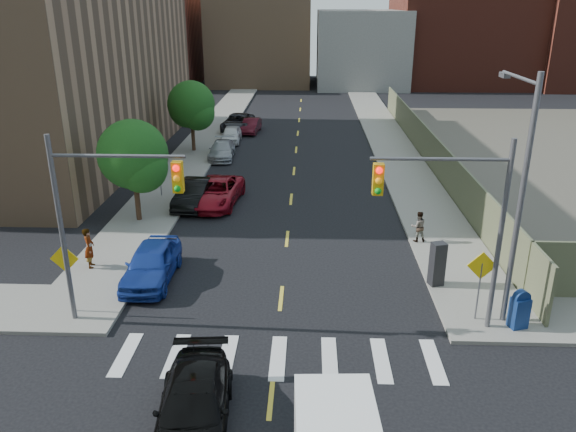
# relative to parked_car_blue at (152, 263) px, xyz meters

# --- Properties ---
(sidewalk_nw) EXTENTS (3.50, 73.00, 0.15)m
(sidewalk_nw) POSITION_rel_parked_car_blue_xyz_m (-2.25, 32.15, -0.71)
(sidewalk_nw) COLOR gray
(sidewalk_nw) RESTS_ON ground
(sidewalk_ne) EXTENTS (3.50, 73.00, 0.15)m
(sidewalk_ne) POSITION_rel_parked_car_blue_xyz_m (13.25, 32.15, -0.71)
(sidewalk_ne) COLOR gray
(sidewalk_ne) RESTS_ON ground
(fence_north) EXTENTS (0.12, 44.00, 2.50)m
(fence_north) POSITION_rel_parked_car_blue_xyz_m (15.10, 18.65, 0.46)
(fence_north) COLOR #565F42
(fence_north) RESTS_ON ground
(bg_bldg_west) EXTENTS (14.00, 18.00, 12.00)m
(bg_bldg_west) POSITION_rel_parked_car_blue_xyz_m (-16.50, 60.65, 5.21)
(bg_bldg_west) COLOR #592319
(bg_bldg_west) RESTS_ON ground
(bg_bldg_midwest) EXTENTS (14.00, 16.00, 15.00)m
(bg_bldg_midwest) POSITION_rel_parked_car_blue_xyz_m (-0.50, 62.65, 6.71)
(bg_bldg_midwest) COLOR #8C6B4C
(bg_bldg_midwest) RESTS_ON ground
(bg_bldg_center) EXTENTS (12.00, 16.00, 10.00)m
(bg_bldg_center) POSITION_rel_parked_car_blue_xyz_m (13.50, 60.65, 4.21)
(bg_bldg_center) COLOR gray
(bg_bldg_center) RESTS_ON ground
(bg_bldg_east) EXTENTS (18.00, 18.00, 16.00)m
(bg_bldg_east) POSITION_rel_parked_car_blue_xyz_m (27.50, 62.65, 7.21)
(bg_bldg_east) COLOR #592319
(bg_bldg_east) RESTS_ON ground
(signal_nw) EXTENTS (4.59, 0.30, 7.00)m
(signal_nw) POSITION_rel_parked_car_blue_xyz_m (-0.48, -3.35, 3.74)
(signal_nw) COLOR #59595E
(signal_nw) RESTS_ON ground
(signal_ne) EXTENTS (4.59, 0.30, 7.00)m
(signal_ne) POSITION_rel_parked_car_blue_xyz_m (11.48, -3.35, 3.74)
(signal_ne) COLOR #59595E
(signal_ne) RESTS_ON ground
(streetlight_ne) EXTENTS (0.25, 3.70, 9.00)m
(streetlight_ne) POSITION_rel_parked_car_blue_xyz_m (13.70, -2.45, 4.43)
(streetlight_ne) COLOR #59595E
(streetlight_ne) RESTS_ON ground
(warn_sign_nw) EXTENTS (1.06, 0.06, 2.83)m
(warn_sign_nw) POSITION_rel_parked_car_blue_xyz_m (-2.30, -2.85, 1.21)
(warn_sign_nw) COLOR #59595E
(warn_sign_nw) RESTS_ON ground
(warn_sign_ne) EXTENTS (1.06, 0.06, 2.83)m
(warn_sign_ne) POSITION_rel_parked_car_blue_xyz_m (12.70, -2.85, 1.21)
(warn_sign_ne) COLOR #59595E
(warn_sign_ne) RESTS_ON ground
(warn_sign_midwest) EXTENTS (1.06, 0.06, 2.83)m
(warn_sign_midwest) POSITION_rel_parked_car_blue_xyz_m (-2.30, 10.65, 1.21)
(warn_sign_midwest) COLOR #59595E
(warn_sign_midwest) RESTS_ON ground
(tree_west_near) EXTENTS (3.66, 3.64, 5.52)m
(tree_west_near) POSITION_rel_parked_car_blue_xyz_m (-2.50, 6.69, 2.69)
(tree_west_near) COLOR #332114
(tree_west_near) RESTS_ON ground
(tree_west_far) EXTENTS (3.66, 3.64, 5.52)m
(tree_west_far) POSITION_rel_parked_car_blue_xyz_m (-2.50, 21.69, 2.69)
(tree_west_far) COLOR #332114
(tree_west_far) RESTS_ON ground
(parked_car_blue) EXTENTS (1.88, 4.64, 1.58)m
(parked_car_blue) POSITION_rel_parked_car_blue_xyz_m (0.00, 0.00, 0.00)
(parked_car_blue) COLOR #1C399A
(parked_car_blue) RESTS_ON ground
(parked_car_black) EXTENTS (1.99, 4.64, 1.49)m
(parked_car_black) POSITION_rel_parked_car_blue_xyz_m (0.00, 9.32, -0.05)
(parked_car_black) COLOR black
(parked_car_black) RESTS_ON ground
(parked_car_red) EXTENTS (2.98, 5.57, 1.49)m
(parked_car_red) POSITION_rel_parked_car_blue_xyz_m (1.21, 9.60, -0.05)
(parked_car_red) COLOR maroon
(parked_car_red) RESTS_ON ground
(parked_car_silver) EXTENTS (2.00, 4.51, 1.29)m
(parked_car_silver) POSITION_rel_parked_car_blue_xyz_m (0.00, 19.82, -0.15)
(parked_car_silver) COLOR #979A9E
(parked_car_silver) RESTS_ON ground
(parked_car_white) EXTENTS (1.70, 3.95, 1.33)m
(parked_car_white) POSITION_rel_parked_car_blue_xyz_m (0.00, 25.01, -0.13)
(parked_car_white) COLOR silver
(parked_car_white) RESTS_ON ground
(parked_car_maroon) EXTENTS (1.65, 3.95, 1.27)m
(parked_car_maroon) POSITION_rel_parked_car_blue_xyz_m (1.30, 28.76, -0.15)
(parked_car_maroon) COLOR #420D16
(parked_car_maroon) RESTS_ON ground
(parked_car_grey) EXTENTS (2.88, 5.56, 1.50)m
(parked_car_grey) POSITION_rel_parked_car_blue_xyz_m (0.00, 29.60, -0.04)
(parked_car_grey) COLOR black
(parked_car_grey) RESTS_ON ground
(black_sedan) EXTENTS (2.38, 5.04, 1.42)m
(black_sedan) POSITION_rel_parked_car_blue_xyz_m (3.48, -8.71, -0.08)
(black_sedan) COLOR black
(black_sedan) RESTS_ON ground
(mailbox) EXTENTS (0.71, 0.62, 1.47)m
(mailbox) POSITION_rel_parked_car_blue_xyz_m (14.05, -3.35, 0.07)
(mailbox) COLOR navy
(mailbox) RESTS_ON sidewalk_ne
(payphone) EXTENTS (0.66, 0.60, 1.85)m
(payphone) POSITION_rel_parked_car_blue_xyz_m (11.80, -0.21, 0.29)
(payphone) COLOR black
(payphone) RESTS_ON sidewalk_ne
(pedestrian_west) EXTENTS (0.58, 0.74, 1.80)m
(pedestrian_west) POSITION_rel_parked_car_blue_xyz_m (-2.94, 0.88, 0.26)
(pedestrian_west) COLOR gray
(pedestrian_west) RESTS_ON sidewalk_nw
(pedestrian_east) EXTENTS (0.80, 0.65, 1.52)m
(pedestrian_east) POSITION_rel_parked_car_blue_xyz_m (11.85, 4.27, 0.12)
(pedestrian_east) COLOR gray
(pedestrian_east) RESTS_ON sidewalk_ne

